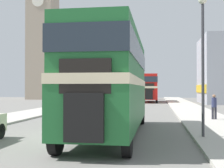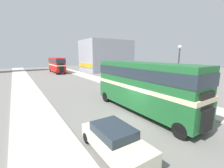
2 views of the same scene
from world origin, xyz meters
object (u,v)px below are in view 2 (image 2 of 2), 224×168
Objects in this scene: double_decker_bus at (143,83)px; pedestrian_walking at (137,83)px; street_lamp at (178,67)px; bus_distant at (57,64)px; car_parked_near at (115,140)px.

double_decker_bus is 9.07m from pedestrian_walking.
pedestrian_walking is 0.27× the size of street_lamp.
pedestrian_walking is at bearing -80.30° from bus_distant.
car_parked_near is (-6.17, -38.57, -1.74)m from bus_distant.
bus_distant reaches higher than car_parked_near.
pedestrian_walking is at bearing 50.55° from double_decker_bus.
car_parked_near is at bearing -163.15° from street_lamp.
bus_distant is (0.86, 35.06, -0.12)m from double_decker_bus.
double_decker_bus is 6.84× the size of pedestrian_walking.
street_lamp is at bearing -85.11° from bus_distant.
car_parked_near is at bearing -136.57° from pedestrian_walking.
car_parked_near is at bearing -146.59° from double_decker_bus.
pedestrian_walking reaches higher than car_parked_near.
bus_distant is 2.31× the size of car_parked_near.
street_lamp reaches higher than pedestrian_walking.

